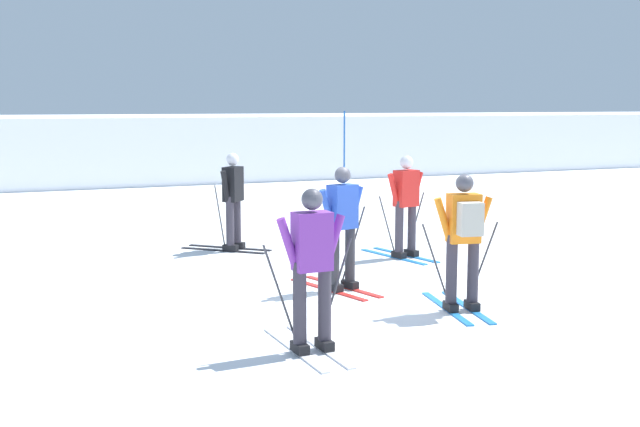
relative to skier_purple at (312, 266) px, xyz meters
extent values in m
plane|color=white|center=(1.59, 1.93, -0.92)|extent=(120.00, 120.00, 0.00)
cube|color=white|center=(1.59, 20.86, 0.15)|extent=(80.00, 8.25, 2.13)
cube|color=silver|center=(-0.15, 0.13, -0.91)|extent=(0.15, 1.60, 0.02)
cube|color=silver|center=(0.13, 0.15, -0.91)|extent=(0.15, 1.60, 0.02)
cube|color=black|center=(-0.14, -0.01, -0.85)|extent=(0.13, 0.26, 0.10)
cube|color=black|center=(0.14, 0.00, -0.85)|extent=(0.13, 0.26, 0.10)
cylinder|color=#38333D|center=(-0.14, -0.01, -0.37)|extent=(0.14, 0.14, 0.85)
cylinder|color=#38333D|center=(0.14, 0.00, -0.37)|extent=(0.14, 0.14, 0.85)
cube|color=purple|center=(0.00, -0.01, 0.25)|extent=(0.39, 0.25, 0.60)
cylinder|color=purple|center=(-0.25, 0.00, 0.24)|extent=(0.26, 0.10, 0.55)
cylinder|color=purple|center=(0.25, 0.02, 0.24)|extent=(0.26, 0.10, 0.55)
sphere|color=#4C4C56|center=(0.00, -0.01, 0.68)|extent=(0.22, 0.22, 0.22)
cylinder|color=#38383D|center=(-0.30, 0.08, -0.34)|extent=(0.41, 0.04, 1.16)
cylinder|color=#38383D|center=(0.29, 0.10, -0.34)|extent=(0.41, 0.04, 1.16)
cube|color=#237AC6|center=(2.19, 0.95, -0.91)|extent=(0.39, 1.59, 0.02)
cube|color=#237AC6|center=(2.47, 0.90, -0.91)|extent=(0.39, 1.59, 0.02)
cube|color=black|center=(2.16, 0.80, -0.85)|extent=(0.17, 0.28, 0.10)
cube|color=black|center=(2.44, 0.75, -0.85)|extent=(0.17, 0.28, 0.10)
cylinder|color=#38333D|center=(2.16, 0.80, -0.37)|extent=(0.14, 0.14, 0.85)
cylinder|color=#38333D|center=(2.44, 0.75, -0.37)|extent=(0.14, 0.14, 0.85)
cube|color=orange|center=(2.30, 0.78, 0.25)|extent=(0.42, 0.31, 0.60)
cylinder|color=orange|center=(2.06, 0.84, 0.24)|extent=(0.27, 0.14, 0.55)
cylinder|color=orange|center=(2.55, 0.75, 0.24)|extent=(0.27, 0.14, 0.55)
sphere|color=#4C4C56|center=(2.30, 0.78, 0.68)|extent=(0.22, 0.22, 0.22)
cylinder|color=#38383D|center=(2.03, 0.93, -0.37)|extent=(0.41, 0.10, 1.10)
cylinder|color=#38383D|center=(2.61, 0.82, -0.37)|extent=(0.41, 0.10, 1.10)
cube|color=#B7B2A3|center=(2.26, 0.57, 0.27)|extent=(0.31, 0.23, 0.40)
cube|color=red|center=(1.19, 2.42, -0.91)|extent=(0.53, 1.56, 0.02)
cube|color=red|center=(1.46, 2.50, -0.91)|extent=(0.53, 1.56, 0.02)
cube|color=black|center=(1.23, 2.28, -0.85)|extent=(0.19, 0.28, 0.10)
cube|color=black|center=(1.50, 2.36, -0.85)|extent=(0.19, 0.28, 0.10)
cylinder|color=#2D2D33|center=(1.23, 2.28, -0.37)|extent=(0.14, 0.14, 0.85)
cylinder|color=#2D2D33|center=(1.50, 2.36, -0.37)|extent=(0.14, 0.14, 0.85)
cube|color=#284CB7|center=(1.37, 2.32, 0.25)|extent=(0.43, 0.34, 0.60)
cylinder|color=#284CB7|center=(1.12, 2.27, 0.24)|extent=(0.27, 0.16, 0.55)
cylinder|color=#284CB7|center=(1.60, 2.41, 0.24)|extent=(0.27, 0.16, 0.55)
sphere|color=#4C4C56|center=(1.37, 2.32, 0.68)|extent=(0.22, 0.22, 0.22)
cylinder|color=#38383D|center=(1.08, 2.34, -0.36)|extent=(0.45, 0.15, 1.13)
cylinder|color=#38383D|center=(1.60, 2.49, -0.36)|extent=(0.45, 0.15, 1.13)
cube|color=black|center=(0.60, 5.75, -0.91)|extent=(1.25, 1.13, 0.02)
cube|color=black|center=(0.78, 5.96, -0.91)|extent=(1.25, 1.13, 0.02)
cube|color=black|center=(0.71, 5.65, -0.85)|extent=(0.27, 0.26, 0.10)
cube|color=black|center=(0.90, 5.86, -0.85)|extent=(0.27, 0.26, 0.10)
cylinder|color=#38333D|center=(0.71, 5.65, -0.37)|extent=(0.14, 0.14, 0.85)
cylinder|color=#38333D|center=(0.90, 5.86, -0.37)|extent=(0.14, 0.14, 0.85)
cube|color=black|center=(0.80, 5.75, 0.25)|extent=(0.43, 0.44, 0.60)
cylinder|color=black|center=(0.62, 5.58, 0.24)|extent=(0.24, 0.25, 0.55)
cylinder|color=black|center=(0.95, 5.95, 0.24)|extent=(0.24, 0.25, 0.55)
sphere|color=silver|center=(0.80, 5.75, 0.68)|extent=(0.22, 0.22, 0.22)
cylinder|color=#38383D|center=(0.52, 5.59, -0.32)|extent=(0.27, 0.30, 1.20)
cylinder|color=#38383D|center=(0.94, 6.05, -0.32)|extent=(0.27, 0.30, 1.20)
cube|color=#237AC6|center=(3.10, 4.13, -0.91)|extent=(0.46, 1.58, 0.02)
cube|color=#237AC6|center=(3.37, 4.20, -0.91)|extent=(0.46, 1.58, 0.02)
cube|color=black|center=(3.13, 3.98, -0.85)|extent=(0.18, 0.28, 0.10)
cube|color=black|center=(3.40, 4.05, -0.85)|extent=(0.18, 0.28, 0.10)
cylinder|color=#38333D|center=(3.13, 3.98, -0.37)|extent=(0.14, 0.14, 0.85)
cylinder|color=#38333D|center=(3.40, 4.05, -0.37)|extent=(0.14, 0.14, 0.85)
cube|color=red|center=(3.27, 4.02, 0.25)|extent=(0.43, 0.32, 0.60)
cylinder|color=red|center=(3.02, 3.98, 0.24)|extent=(0.27, 0.15, 0.55)
cylinder|color=red|center=(3.51, 4.09, 0.24)|extent=(0.27, 0.15, 0.55)
sphere|color=silver|center=(3.27, 4.02, 0.68)|extent=(0.22, 0.22, 0.22)
cylinder|color=#38383D|center=(2.95, 4.04, -0.39)|extent=(0.39, 0.12, 1.07)
cylinder|color=#38383D|center=(3.54, 4.18, -0.39)|extent=(0.39, 0.12, 1.07)
cylinder|color=#1E56AD|center=(6.01, 12.69, 0.26)|extent=(0.05, 0.05, 2.36)
camera|label=1|loc=(-2.84, -7.19, 1.64)|focal=43.40mm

